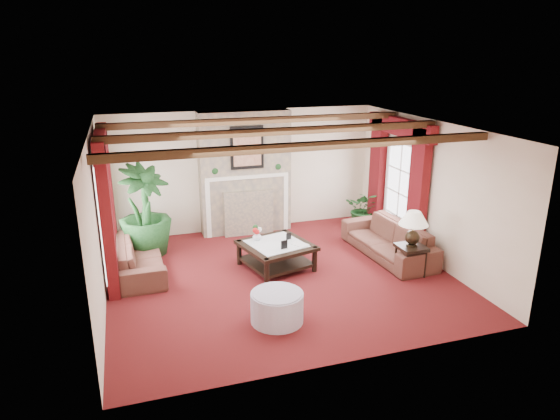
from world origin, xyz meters
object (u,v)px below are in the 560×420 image
object	(u,v)px
sofa_right	(388,235)
potted_palm	(146,230)
ottoman	(277,307)
coffee_table	(276,256)
side_table	(410,260)
sofa_left	(140,252)

from	to	relation	value
sofa_right	potted_palm	world-z (taller)	potted_palm
potted_palm	ottoman	xyz separation A→B (m)	(1.71, -3.28, -0.28)
potted_palm	ottoman	size ratio (longest dim) A/B	2.60
coffee_table	side_table	xyz separation A→B (m)	(2.24, -1.02, 0.04)
sofa_left	coffee_table	distance (m)	2.52
side_table	ottoman	distance (m)	2.93
coffee_table	ottoman	bearing A→B (deg)	-121.48
potted_palm	coffee_table	distance (m)	2.69
coffee_table	side_table	size ratio (longest dim) A/B	2.09
coffee_table	ottoman	xyz separation A→B (m)	(-0.56, -1.87, -0.01)
potted_palm	coffee_table	xyz separation A→B (m)	(2.27, -1.41, -0.27)
sofa_left	sofa_right	world-z (taller)	sofa_right
sofa_right	side_table	distance (m)	0.94
potted_palm	side_table	bearing A→B (deg)	-28.31
sofa_right	ottoman	xyz separation A→B (m)	(-2.86, -1.77, -0.21)
coffee_table	sofa_left	bearing A→B (deg)	151.59
sofa_right	coffee_table	world-z (taller)	sofa_right
sofa_right	potted_palm	bearing A→B (deg)	-112.24
potted_palm	side_table	distance (m)	5.13
sofa_right	potted_palm	xyz separation A→B (m)	(-4.57, 1.51, 0.07)
potted_palm	coffee_table	size ratio (longest dim) A/B	1.76
coffee_table	ottoman	world-z (taller)	coffee_table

